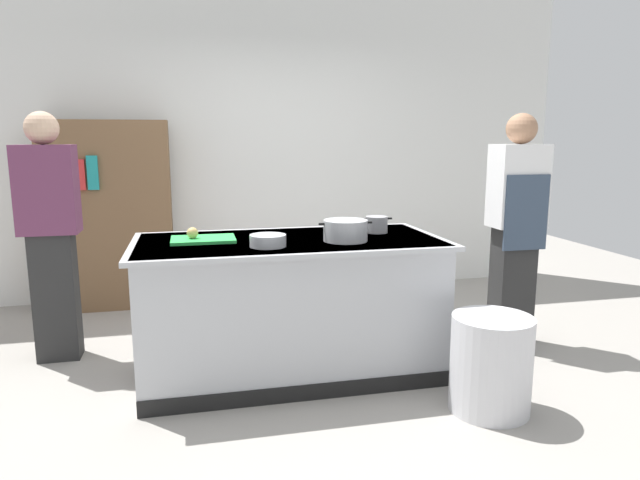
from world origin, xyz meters
TOP-DOWN VIEW (x-y plane):
  - ground_plane at (0.00, 0.00)m, footprint 10.00×10.00m
  - back_wall at (0.00, 2.10)m, footprint 6.40×0.12m
  - counter_island at (0.00, -0.00)m, footprint 1.98×0.98m
  - cutting_board at (-0.54, 0.07)m, footprint 0.40×0.28m
  - onion at (-0.61, 0.06)m, footprint 0.07×0.07m
  - stock_pot at (0.34, -0.13)m, footprint 0.35×0.28m
  - sauce_pan at (0.63, 0.13)m, footprint 0.22×0.15m
  - mixing_bowl at (-0.17, -0.21)m, footprint 0.22×0.22m
  - trash_bin at (1.02, -0.80)m, footprint 0.46×0.46m
  - person_chef at (1.72, 0.14)m, footprint 0.38×0.25m
  - person_guest at (-1.56, 0.60)m, footprint 0.38×0.24m
  - bookshelf at (-1.34, 1.80)m, footprint 1.10×0.31m

SIDE VIEW (x-z plane):
  - ground_plane at x=0.00m, z-range 0.00..0.00m
  - trash_bin at x=1.02m, z-range 0.00..0.56m
  - counter_island at x=0.00m, z-range 0.02..0.92m
  - bookshelf at x=-1.34m, z-range 0.00..1.70m
  - cutting_board at x=-0.54m, z-range 0.90..0.92m
  - person_guest at x=-1.56m, z-range 0.05..1.77m
  - person_chef at x=1.72m, z-range 0.05..1.77m
  - mixing_bowl at x=-0.17m, z-range 0.90..0.97m
  - onion at x=-0.61m, z-range 0.92..0.99m
  - sauce_pan at x=0.63m, z-range 0.90..1.01m
  - stock_pot at x=0.34m, z-range 0.90..1.03m
  - back_wall at x=0.00m, z-range 0.00..3.00m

